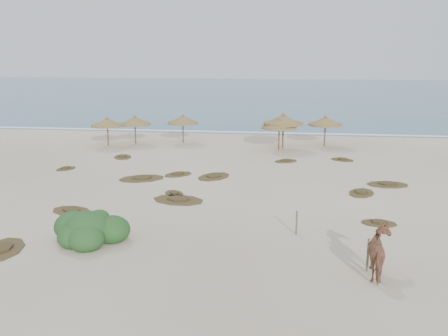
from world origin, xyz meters
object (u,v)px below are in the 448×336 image
Objects in this scene: palapa_0 at (107,123)px; palapa_1 at (135,121)px; horse at (381,254)px; bush at (89,230)px.

palapa_0 reaches higher than palapa_1.
palapa_0 is 29.34m from horse.
palapa_1 is at bearing 102.51° from bush.
bush is at bearing -71.74° from palapa_0.
palapa_0 is 22.10m from bush.
palapa_1 is 1.72× the size of horse.
horse is at bearing -9.34° from bush.
horse is at bearing -55.74° from palapa_1.
bush is at bearing -7.46° from horse.
bush is (4.93, -22.21, -1.47)m from palapa_1.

